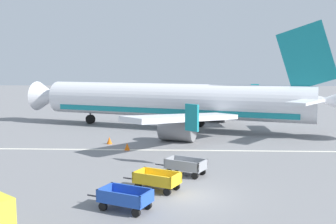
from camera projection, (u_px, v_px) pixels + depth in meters
ground_plane at (188, 196)px, 22.00m from camera, size 220.00×220.00×0.00m
apron_stripe at (187, 150)px, 33.60m from camera, size 120.00×0.36×0.01m
airplane at (182, 102)px, 44.08m from camera, size 36.75×29.87×11.34m
baggage_cart_nearest at (125, 198)px, 19.86m from camera, size 3.55×2.29×1.07m
baggage_cart_second_in_row at (157, 180)px, 22.96m from camera, size 3.53×2.33×1.07m
baggage_cart_third_in_row at (185, 166)px, 26.12m from camera, size 3.49×2.39×1.07m
traffic_cone_near_plane at (109, 140)px, 36.27m from camera, size 0.49×0.49×0.64m
traffic_cone_mid_apron at (127, 147)px, 33.67m from camera, size 0.47×0.47×0.61m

